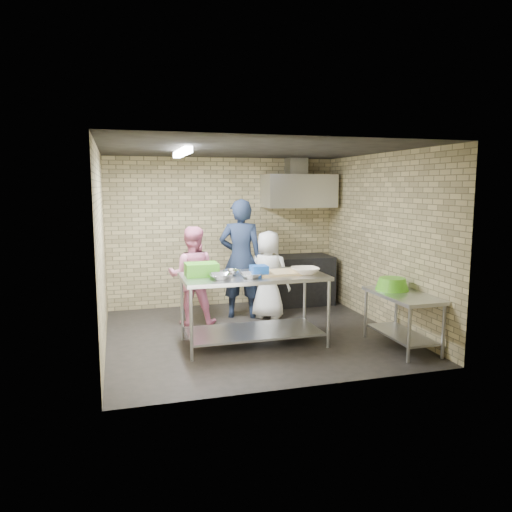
{
  "coord_description": "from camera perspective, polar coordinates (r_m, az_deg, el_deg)",
  "views": [
    {
      "loc": [
        -1.89,
        -6.76,
        2.19
      ],
      "look_at": [
        0.1,
        0.2,
        1.15
      ],
      "focal_mm": 34.27,
      "sensor_mm": 36.0,
      "label": 1
    }
  ],
  "objects": [
    {
      "name": "stove",
      "position": [
        9.18,
        5.02,
        -2.79
      ],
      "size": [
        1.2,
        0.7,
        0.9
      ],
      "primitive_type": "cube",
      "color": "black",
      "rests_on": "floor"
    },
    {
      "name": "bottle_green",
      "position": [
        9.41,
        7.19,
        7.04
      ],
      "size": [
        0.06,
        0.06,
        0.15
      ],
      "primitive_type": "cylinder",
      "color": "green",
      "rests_on": "wall_shelf"
    },
    {
      "name": "mixing_bowl_b",
      "position": [
        6.67,
        -2.89,
        -1.94
      ],
      "size": [
        0.24,
        0.24,
        0.07
      ],
      "primitive_type": "imported",
      "rotation": [
        0.0,
        0.0,
        -0.05
      ],
      "color": "#BABDC1",
      "rests_on": "prep_table"
    },
    {
      "name": "mixing_bowl_a",
      "position": [
        6.39,
        -4.13,
        -2.39
      ],
      "size": [
        0.32,
        0.32,
        0.08
      ],
      "primitive_type": "imported",
      "rotation": [
        0.0,
        0.0,
        -0.05
      ],
      "color": "#ADB0B4",
      "rests_on": "prep_table"
    },
    {
      "name": "bottle_red",
      "position": [
        9.26,
        4.9,
        7.15
      ],
      "size": [
        0.07,
        0.07,
        0.18
      ],
      "primitive_type": "cylinder",
      "color": "#B22619",
      "rests_on": "wall_shelf"
    },
    {
      "name": "floor",
      "position": [
        7.35,
        -0.32,
        -9.15
      ],
      "size": [
        4.2,
        4.2,
        0.0
      ],
      "primitive_type": "plane",
      "color": "black",
      "rests_on": "ground"
    },
    {
      "name": "green_crate",
      "position": [
        6.66,
        -6.39,
        -1.57
      ],
      "size": [
        0.44,
        0.33,
        0.17
      ],
      "primitive_type": "cube",
      "color": "green",
      "rests_on": "prep_table"
    },
    {
      "name": "ceramic_bowl",
      "position": [
        6.78,
        5.76,
        -1.73
      ],
      "size": [
        0.39,
        0.39,
        0.09
      ],
      "primitive_type": "imported",
      "rotation": [
        0.0,
        0.0,
        -0.05
      ],
      "color": "beige",
      "rests_on": "prep_table"
    },
    {
      "name": "green_basin",
      "position": [
        7.09,
        15.6,
        -3.15
      ],
      "size": [
        0.46,
        0.46,
        0.17
      ],
      "primitive_type": null,
      "color": "#59C626",
      "rests_on": "side_counter"
    },
    {
      "name": "hood_duct",
      "position": [
        9.21,
        4.74,
        10.38
      ],
      "size": [
        0.35,
        0.3,
        0.3
      ],
      "primitive_type": "cube",
      "color": "#A5A8AD",
      "rests_on": "back_wall"
    },
    {
      "name": "ceiling",
      "position": [
        7.04,
        -0.34,
        12.33
      ],
      "size": [
        4.2,
        4.2,
        0.0
      ],
      "primitive_type": "plane",
      "rotation": [
        3.14,
        0.0,
        0.0
      ],
      "color": "black",
      "rests_on": "ground"
    },
    {
      "name": "cutting_board",
      "position": [
        6.79,
        2.6,
        -1.95
      ],
      "size": [
        0.6,
        0.46,
        0.03
      ],
      "primitive_type": "cube",
      "color": "tan",
      "rests_on": "prep_table"
    },
    {
      "name": "woman_white",
      "position": [
        8.1,
        1.46,
        -2.2
      ],
      "size": [
        0.85,
        0.8,
        1.46
      ],
      "primitive_type": "imported",
      "rotation": [
        0.0,
        0.0,
        2.52
      ],
      "color": "white",
      "rests_on": "floor"
    },
    {
      "name": "woman_pink",
      "position": [
        7.78,
        -7.48,
        -2.31
      ],
      "size": [
        0.87,
        0.74,
        1.57
      ],
      "primitive_type": "imported",
      "rotation": [
        0.0,
        0.0,
        2.93
      ],
      "color": "pink",
      "rests_on": "floor"
    },
    {
      "name": "back_wall",
      "position": [
        9.0,
        -3.77,
        2.8
      ],
      "size": [
        4.2,
        0.06,
        2.7
      ],
      "primitive_type": "cube",
      "color": "tan",
      "rests_on": "ground"
    },
    {
      "name": "fluorescent_fixture",
      "position": [
        6.84,
        -8.62,
        11.86
      ],
      "size": [
        0.1,
        1.25,
        0.08
      ],
      "primitive_type": "cube",
      "color": "white",
      "rests_on": "ceiling"
    },
    {
      "name": "front_wall",
      "position": [
        5.19,
        5.63,
        -1.17
      ],
      "size": [
        4.2,
        0.06,
        2.7
      ],
      "primitive_type": "cube",
      "color": "tan",
      "rests_on": "ground"
    },
    {
      "name": "range_hood",
      "position": [
        9.06,
        5.04,
        7.57
      ],
      "size": [
        1.3,
        0.6,
        0.6
      ],
      "primitive_type": "cube",
      "color": "silver",
      "rests_on": "back_wall"
    },
    {
      "name": "wall_shelf",
      "position": [
        9.35,
        6.33,
        6.47
      ],
      "size": [
        0.8,
        0.2,
        0.04
      ],
      "primitive_type": "cube",
      "color": "#3F2B19",
      "rests_on": "back_wall"
    },
    {
      "name": "right_wall",
      "position": [
        7.9,
        14.51,
        1.81
      ],
      "size": [
        0.06,
        4.0,
        2.7
      ],
      "primitive_type": "cube",
      "color": "tan",
      "rests_on": "ground"
    },
    {
      "name": "prep_table",
      "position": [
        6.81,
        -0.29,
        -6.27
      ],
      "size": [
        1.96,
        0.98,
        0.98
      ],
      "primitive_type": "cube",
      "color": "#B4B6BB",
      "rests_on": "floor"
    },
    {
      "name": "mixing_bowl_c",
      "position": [
        6.46,
        -0.62,
        -2.28
      ],
      "size": [
        0.3,
        0.3,
        0.07
      ],
      "primitive_type": "imported",
      "rotation": [
        0.0,
        0.0,
        -0.05
      ],
      "color": "silver",
      "rests_on": "prep_table"
    },
    {
      "name": "blue_tub",
      "position": [
        6.61,
        0.36,
        -1.72
      ],
      "size": [
        0.22,
        0.22,
        0.14
      ],
      "primitive_type": "cube",
      "color": "#164AA8",
      "rests_on": "prep_table"
    },
    {
      "name": "man_navy",
      "position": [
        8.12,
        -1.78,
        -0.33
      ],
      "size": [
        0.84,
        0.68,
        1.98
      ],
      "primitive_type": "imported",
      "rotation": [
        0.0,
        0.0,
        2.82
      ],
      "color": "black",
      "rests_on": "floor"
    },
    {
      "name": "left_wall",
      "position": [
        6.82,
        -17.59,
        0.71
      ],
      "size": [
        0.06,
        4.0,
        2.7
      ],
      "primitive_type": "cube",
      "color": "tan",
      "rests_on": "ground"
    },
    {
      "name": "side_counter",
      "position": [
        7.0,
        16.67,
        -7.21
      ],
      "size": [
        0.6,
        1.2,
        0.75
      ],
      "primitive_type": "cube",
      "color": "silver",
      "rests_on": "floor"
    }
  ]
}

